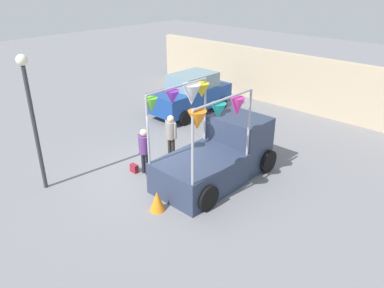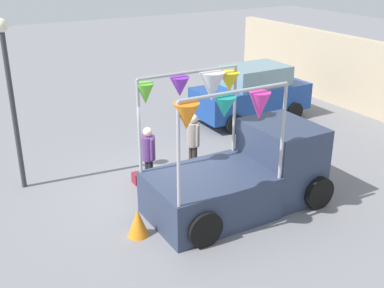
{
  "view_description": "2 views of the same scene",
  "coord_description": "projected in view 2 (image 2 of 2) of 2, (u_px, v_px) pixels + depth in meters",
  "views": [
    {
      "loc": [
        8.19,
        -7.15,
        6.16
      ],
      "look_at": [
        1.26,
        0.18,
        1.46
      ],
      "focal_mm": 35.0,
      "sensor_mm": 36.0,
      "label": 1
    },
    {
      "loc": [
        9.41,
        -4.74,
        5.56
      ],
      "look_at": [
        0.89,
        0.18,
        1.54
      ],
      "focal_mm": 45.0,
      "sensor_mm": 36.0,
      "label": 2
    }
  ],
  "objects": [
    {
      "name": "parked_car",
      "position": [
        252.0,
        93.0,
        16.45
      ],
      "size": [
        1.88,
        4.0,
        1.88
      ],
      "color": "navy",
      "rests_on": "ground"
    },
    {
      "name": "folded_kite_bundle_tangerine",
      "position": [
        138.0,
        223.0,
        9.91
      ],
      "size": [
        0.46,
        0.46,
        0.6
      ],
      "primitive_type": "cone",
      "rotation": [
        0.0,
        0.0,
        1.52
      ],
      "color": "orange",
      "rests_on": "ground"
    },
    {
      "name": "vendor_truck",
      "position": [
        247.0,
        169.0,
        10.93
      ],
      "size": [
        2.41,
        4.06,
        3.11
      ],
      "color": "#2D3851",
      "rests_on": "ground"
    },
    {
      "name": "handbag",
      "position": [
        136.0,
        178.0,
        12.17
      ],
      "size": [
        0.28,
        0.16,
        0.28
      ],
      "primitive_type": "cube",
      "color": "maroon",
      "rests_on": "ground"
    },
    {
      "name": "person_customer",
      "position": [
        148.0,
        152.0,
        11.68
      ],
      "size": [
        0.53,
        0.34,
        1.59
      ],
      "color": "black",
      "rests_on": "ground"
    },
    {
      "name": "person_vendor",
      "position": [
        193.0,
        138.0,
        12.42
      ],
      "size": [
        0.53,
        0.34,
        1.65
      ],
      "color": "#2D2823",
      "rests_on": "ground"
    },
    {
      "name": "street_lamp",
      "position": [
        9.0,
        83.0,
        11.06
      ],
      "size": [
        0.32,
        0.32,
        4.14
      ],
      "color": "#333338",
      "rests_on": "ground"
    },
    {
      "name": "ground_plane",
      "position": [
        168.0,
        191.0,
        11.84
      ],
      "size": [
        60.0,
        60.0,
        0.0
      ],
      "primitive_type": "plane",
      "color": "slate"
    }
  ]
}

